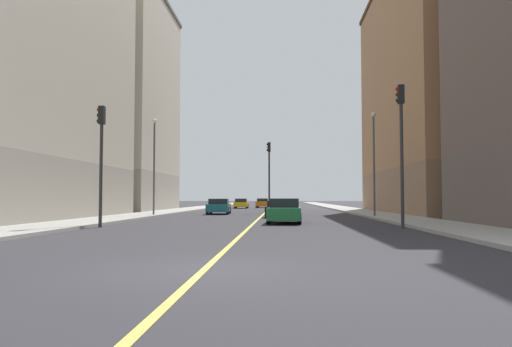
{
  "coord_description": "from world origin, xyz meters",
  "views": [
    {
      "loc": [
        1.55,
        -9.83,
        1.46
      ],
      "look_at": [
        -0.74,
        34.52,
        3.66
      ],
      "focal_mm": 34.13,
      "sensor_mm": 36.0,
      "label": 1
    }
  ],
  "objects_px": {
    "traffic_light_right_near": "(101,149)",
    "car_maroon": "(279,205)",
    "building_left_mid": "(434,92)",
    "car_green": "(285,211)",
    "street_lamp_right_near": "(154,157)",
    "car_yellow": "(241,204)",
    "car_black": "(279,209)",
    "car_orange": "(263,203)",
    "traffic_light_median_far": "(269,168)",
    "car_teal": "(219,206)",
    "traffic_light_left_near": "(401,137)",
    "car_red": "(281,203)",
    "building_right_midblock": "(123,104)",
    "street_lamp_left_near": "(374,153)"
  },
  "relations": [
    {
      "from": "traffic_light_median_far",
      "to": "street_lamp_left_near",
      "type": "height_order",
      "value": "street_lamp_left_near"
    },
    {
      "from": "traffic_light_right_near",
      "to": "car_green",
      "type": "height_order",
      "value": "traffic_light_right_near"
    },
    {
      "from": "traffic_light_left_near",
      "to": "car_yellow",
      "type": "height_order",
      "value": "traffic_light_left_near"
    },
    {
      "from": "traffic_light_median_far",
      "to": "car_orange",
      "type": "bearing_deg",
      "value": 93.56
    },
    {
      "from": "car_orange",
      "to": "traffic_light_median_far",
      "type": "bearing_deg",
      "value": -86.44
    },
    {
      "from": "car_red",
      "to": "car_orange",
      "type": "xyz_separation_m",
      "value": [
        -2.57,
        -4.01,
        0.01
      ]
    },
    {
      "from": "street_lamp_right_near",
      "to": "car_black",
      "type": "distance_m",
      "value": 10.58
    },
    {
      "from": "car_teal",
      "to": "traffic_light_left_near",
      "type": "bearing_deg",
      "value": -60.02
    },
    {
      "from": "street_lamp_left_near",
      "to": "car_teal",
      "type": "bearing_deg",
      "value": 149.26
    },
    {
      "from": "traffic_light_median_far",
      "to": "traffic_light_right_near",
      "type": "bearing_deg",
      "value": -108.65
    },
    {
      "from": "building_right_midblock",
      "to": "traffic_light_right_near",
      "type": "distance_m",
      "value": 31.15
    },
    {
      "from": "car_black",
      "to": "car_orange",
      "type": "xyz_separation_m",
      "value": [
        -2.51,
        34.57,
        0.04
      ]
    },
    {
      "from": "building_right_midblock",
      "to": "traffic_light_right_near",
      "type": "xyz_separation_m",
      "value": [
        8.53,
        -28.89,
        -7.93
      ]
    },
    {
      "from": "traffic_light_left_near",
      "to": "car_teal",
      "type": "relative_size",
      "value": 1.48
    },
    {
      "from": "traffic_light_left_near",
      "to": "car_teal",
      "type": "xyz_separation_m",
      "value": [
        -11.28,
        19.55,
        -3.71
      ]
    },
    {
      "from": "traffic_light_right_near",
      "to": "traffic_light_left_near",
      "type": "bearing_deg",
      "value": 0.0
    },
    {
      "from": "car_maroon",
      "to": "car_black",
      "type": "bearing_deg",
      "value": -89.69
    },
    {
      "from": "car_teal",
      "to": "car_maroon",
      "type": "distance_m",
      "value": 14.09
    },
    {
      "from": "traffic_light_median_far",
      "to": "car_orange",
      "type": "height_order",
      "value": "traffic_light_median_far"
    },
    {
      "from": "building_right_midblock",
      "to": "street_lamp_right_near",
      "type": "bearing_deg",
      "value": -63.48
    },
    {
      "from": "building_left_mid",
      "to": "car_red",
      "type": "bearing_deg",
      "value": 116.54
    },
    {
      "from": "car_red",
      "to": "car_maroon",
      "type": "distance_m",
      "value": 18.67
    },
    {
      "from": "traffic_light_median_far",
      "to": "car_teal",
      "type": "height_order",
      "value": "traffic_light_median_far"
    },
    {
      "from": "traffic_light_median_far",
      "to": "street_lamp_right_near",
      "type": "height_order",
      "value": "street_lamp_right_near"
    },
    {
      "from": "car_yellow",
      "to": "street_lamp_left_near",
      "type": "bearing_deg",
      "value": -68.16
    },
    {
      "from": "car_red",
      "to": "car_maroon",
      "type": "relative_size",
      "value": 1.0
    },
    {
      "from": "car_teal",
      "to": "car_maroon",
      "type": "relative_size",
      "value": 1.09
    },
    {
      "from": "building_right_midblock",
      "to": "street_lamp_left_near",
      "type": "relative_size",
      "value": 3.11
    },
    {
      "from": "car_teal",
      "to": "car_yellow",
      "type": "height_order",
      "value": "car_teal"
    },
    {
      "from": "street_lamp_right_near",
      "to": "car_teal",
      "type": "xyz_separation_m",
      "value": [
        4.35,
        5.77,
        -3.97
      ]
    },
    {
      "from": "car_yellow",
      "to": "car_maroon",
      "type": "bearing_deg",
      "value": -62.78
    },
    {
      "from": "traffic_light_left_near",
      "to": "car_red",
      "type": "distance_m",
      "value": 51.76
    },
    {
      "from": "car_red",
      "to": "street_lamp_left_near",
      "type": "bearing_deg",
      "value": -80.03
    },
    {
      "from": "street_lamp_right_near",
      "to": "car_red",
      "type": "distance_m",
      "value": 38.98
    },
    {
      "from": "street_lamp_right_near",
      "to": "car_green",
      "type": "relative_size",
      "value": 1.65
    },
    {
      "from": "building_left_mid",
      "to": "car_teal",
      "type": "xyz_separation_m",
      "value": [
        -19.84,
        -2.89,
        -10.73
      ]
    },
    {
      "from": "car_maroon",
      "to": "car_orange",
      "type": "bearing_deg",
      "value": 99.31
    },
    {
      "from": "car_orange",
      "to": "car_yellow",
      "type": "bearing_deg",
      "value": -120.92
    },
    {
      "from": "car_maroon",
      "to": "car_black",
      "type": "height_order",
      "value": "car_maroon"
    },
    {
      "from": "street_lamp_right_near",
      "to": "car_teal",
      "type": "distance_m",
      "value": 8.25
    },
    {
      "from": "traffic_light_right_near",
      "to": "car_black",
      "type": "bearing_deg",
      "value": 55.49
    },
    {
      "from": "traffic_light_right_near",
      "to": "car_yellow",
      "type": "distance_m",
      "value": 42.93
    },
    {
      "from": "street_lamp_right_near",
      "to": "car_teal",
      "type": "bearing_deg",
      "value": 53.02
    },
    {
      "from": "car_teal",
      "to": "car_green",
      "type": "xyz_separation_m",
      "value": [
        5.72,
        -15.08,
        0.02
      ]
    },
    {
      "from": "street_lamp_right_near",
      "to": "traffic_light_left_near",
      "type": "bearing_deg",
      "value": -41.39
    },
    {
      "from": "building_left_mid",
      "to": "car_orange",
      "type": "bearing_deg",
      "value": 124.35
    },
    {
      "from": "building_left_mid",
      "to": "car_green",
      "type": "relative_size",
      "value": 5.72
    },
    {
      "from": "traffic_light_right_near",
      "to": "car_maroon",
      "type": "bearing_deg",
      "value": 75.18
    },
    {
      "from": "street_lamp_right_near",
      "to": "car_black",
      "type": "xyz_separation_m",
      "value": [
        9.72,
        -1.06,
        -4.03
      ]
    },
    {
      "from": "street_lamp_right_near",
      "to": "car_yellow",
      "type": "relative_size",
      "value": 1.65
    }
  ]
}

